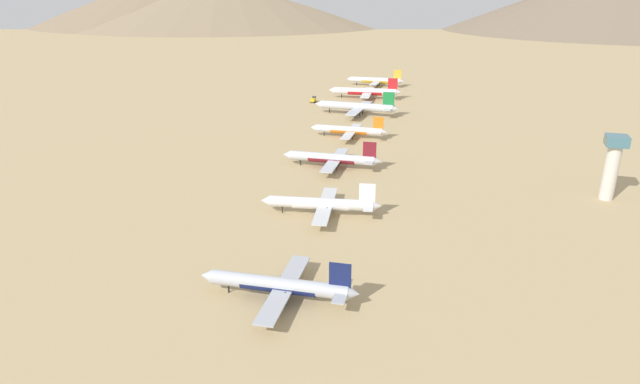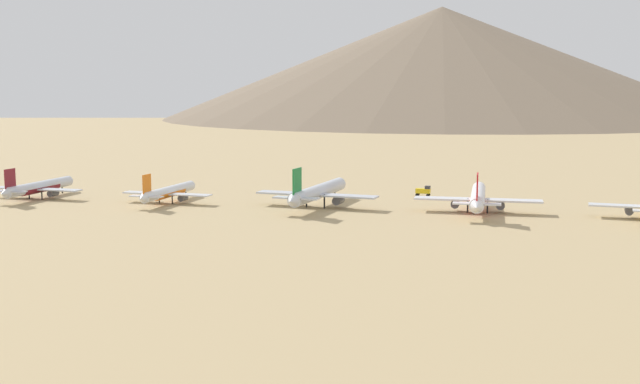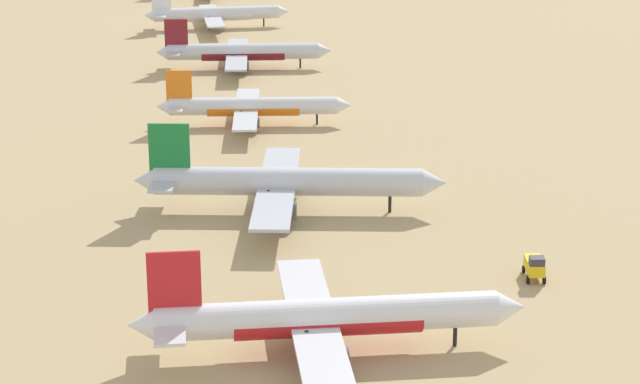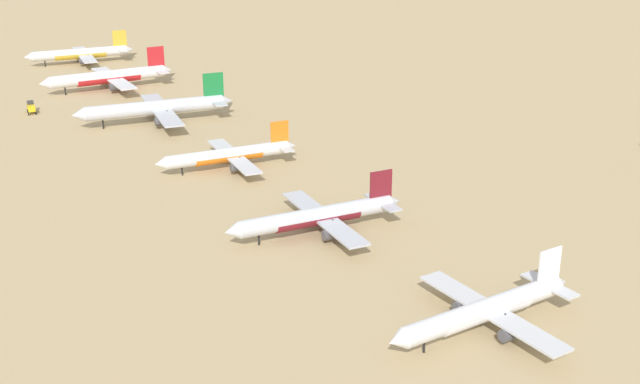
{
  "view_description": "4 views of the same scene",
  "coord_description": "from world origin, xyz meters",
  "px_view_note": "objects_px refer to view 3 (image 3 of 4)",
  "views": [
    {
      "loc": [
        -65.14,
        259.29,
        70.91
      ],
      "look_at": [
        -14.29,
        96.96,
        6.32
      ],
      "focal_mm": 30.14,
      "sensor_mm": 36.0,
      "label": 1
    },
    {
      "loc": [
        -237.44,
        -135.51,
        40.12
      ],
      "look_at": [
        10.56,
        -49.48,
        4.72
      ],
      "focal_mm": 44.26,
      "sensor_mm": 36.0,
      "label": 2
    },
    {
      "loc": [
        15.74,
        -241.11,
        69.34
      ],
      "look_at": [
        14.17,
        -56.67,
        5.79
      ],
      "focal_mm": 69.51,
      "sensor_mm": 36.0,
      "label": 3
    },
    {
      "loc": [
        57.42,
        204.51,
        72.53
      ],
      "look_at": [
        -9.03,
        44.52,
        6.72
      ],
      "focal_mm": 45.89,
      "sensor_mm": 36.0,
      "label": 4
    }
  ],
  "objects_px": {
    "parked_jet_1": "(325,318)",
    "service_truck": "(535,265)",
    "parked_jet_4": "(242,52)",
    "parked_jet_5": "(216,14)",
    "parked_jet_2": "(285,182)",
    "parked_jet_3": "(252,107)"
  },
  "relations": [
    {
      "from": "parked_jet_1",
      "to": "service_truck",
      "type": "height_order",
      "value": "parked_jet_1"
    },
    {
      "from": "parked_jet_3",
      "to": "parked_jet_5",
      "type": "bearing_deg",
      "value": 99.25
    },
    {
      "from": "parked_jet_2",
      "to": "parked_jet_5",
      "type": "xyz_separation_m",
      "value": [
        -24.65,
        150.75,
        -1.1
      ]
    },
    {
      "from": "parked_jet_2",
      "to": "parked_jet_3",
      "type": "height_order",
      "value": "parked_jet_2"
    },
    {
      "from": "parked_jet_4",
      "to": "parked_jet_2",
      "type": "bearing_deg",
      "value": -82.15
    },
    {
      "from": "parked_jet_3",
      "to": "parked_jet_4",
      "type": "distance_m",
      "value": 49.89
    },
    {
      "from": "parked_jet_2",
      "to": "parked_jet_5",
      "type": "bearing_deg",
      "value": 99.29
    },
    {
      "from": "parked_jet_5",
      "to": "service_truck",
      "type": "bearing_deg",
      "value": -71.1
    },
    {
      "from": "parked_jet_4",
      "to": "parked_jet_5",
      "type": "height_order",
      "value": "parked_jet_4"
    },
    {
      "from": "parked_jet_4",
      "to": "service_truck",
      "type": "distance_m",
      "value": 139.07
    },
    {
      "from": "parked_jet_5",
      "to": "parked_jet_1",
      "type": "bearing_deg",
      "value": -81.18
    },
    {
      "from": "parked_jet_5",
      "to": "parked_jet_4",
      "type": "bearing_deg",
      "value": -77.81
    },
    {
      "from": "parked_jet_5",
      "to": "parked_jet_2",
      "type": "bearing_deg",
      "value": -80.71
    },
    {
      "from": "parked_jet_5",
      "to": "service_truck",
      "type": "relative_size",
      "value": 7.74
    },
    {
      "from": "service_truck",
      "to": "parked_jet_3",
      "type": "bearing_deg",
      "value": 119.47
    },
    {
      "from": "parked_jet_2",
      "to": "parked_jet_4",
      "type": "bearing_deg",
      "value": 97.85
    },
    {
      "from": "parked_jet_1",
      "to": "service_truck",
      "type": "xyz_separation_m",
      "value": [
        29.84,
        23.72,
        -2.7
      ]
    },
    {
      "from": "parked_jet_3",
      "to": "parked_jet_4",
      "type": "height_order",
      "value": "parked_jet_4"
    },
    {
      "from": "parked_jet_3",
      "to": "parked_jet_4",
      "type": "relative_size",
      "value": 0.94
    },
    {
      "from": "parked_jet_4",
      "to": "parked_jet_1",
      "type": "bearing_deg",
      "value": -82.28
    },
    {
      "from": "parked_jet_1",
      "to": "parked_jet_5",
      "type": "height_order",
      "value": "parked_jet_1"
    },
    {
      "from": "parked_jet_5",
      "to": "service_truck",
      "type": "distance_m",
      "value": 189.18
    }
  ]
}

